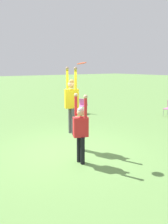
{
  "coord_description": "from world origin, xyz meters",
  "views": [
    {
      "loc": [
        5.55,
        -3.5,
        2.64
      ],
      "look_at": [
        0.32,
        0.29,
        1.3
      ],
      "focal_mm": 35.0,
      "sensor_mm": 36.0,
      "label": 1
    }
  ],
  "objects": [
    {
      "name": "camping_chair_1",
      "position": [
        -4.55,
        3.62,
        0.51
      ],
      "size": [
        0.68,
        0.73,
        0.85
      ],
      "rotation": [
        0.0,
        0.0,
        3.5
      ],
      "color": "gray",
      "rests_on": "ground_plane"
    },
    {
      "name": "ground_plane",
      "position": [
        0.0,
        0.0,
        0.0
      ],
      "size": [
        120.0,
        120.0,
        0.0
      ],
      "primitive_type": "plane",
      "color": "#608C47"
    },
    {
      "name": "frisbee",
      "position": [
        0.53,
        0.06,
        2.74
      ],
      "size": [
        0.27,
        0.27,
        0.07
      ],
      "color": "#E04C23"
    },
    {
      "name": "person_jumping",
      "position": [
        -0.23,
        0.2,
        1.64
      ],
      "size": [
        0.58,
        0.47,
        2.14
      ],
      "rotation": [
        0.0,
        0.0,
        1.2
      ],
      "color": "#4C4C51",
      "rests_on": "ground_plane"
    },
    {
      "name": "person_defending",
      "position": [
        0.87,
        -0.22,
        1.02
      ],
      "size": [
        0.55,
        0.45,
        1.94
      ],
      "rotation": [
        0.0,
        0.0,
        -1.94
      ],
      "color": "black",
      "rests_on": "ground_plane"
    }
  ]
}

